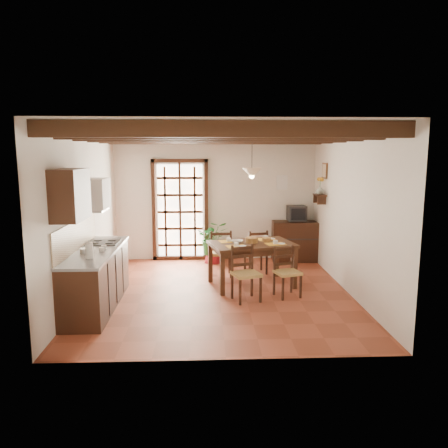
{
  "coord_description": "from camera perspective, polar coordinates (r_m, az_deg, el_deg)",
  "views": [
    {
      "loc": [
        -0.23,
        -7.32,
        2.42
      ],
      "look_at": [
        0.1,
        0.4,
        1.15
      ],
      "focal_mm": 35.0,
      "sensor_mm": 36.0,
      "label": 1
    }
  ],
  "objects": [
    {
      "name": "crt_tv",
      "position": [
        9.84,
        9.47,
        1.41
      ],
      "size": [
        0.4,
        0.37,
        0.34
      ],
      "rotation": [
        0.0,
        0.0,
        0.02
      ],
      "color": "black",
      "rests_on": "sideboard"
    },
    {
      "name": "chair_near_left",
      "position": [
        7.26,
        2.87,
        -7.78
      ],
      "size": [
        0.53,
        0.51,
        0.91
      ],
      "rotation": [
        0.0,
        0.0,
        0.32
      ],
      "color": "#A98A48",
      "rests_on": "ground_plane"
    },
    {
      "name": "chair_near_right",
      "position": [
        7.53,
        8.22,
        -7.39
      ],
      "size": [
        0.49,
        0.47,
        0.85
      ],
      "rotation": [
        0.0,
        0.0,
        0.32
      ],
      "color": "#A98A48",
      "rests_on": "ground_plane"
    },
    {
      "name": "table_setting",
      "position": [
        7.93,
        3.64,
        -1.9
      ],
      "size": [
        1.07,
        0.72,
        0.1
      ],
      "rotation": [
        0.0,
        0.0,
        0.24
      ],
      "color": "gold",
      "rests_on": "dining_table"
    },
    {
      "name": "fuse_box",
      "position": [
        9.98,
        7.58,
        5.4
      ],
      "size": [
        0.25,
        0.03,
        0.32
      ],
      "primitive_type": "cube",
      "color": "white",
      "rests_on": "room_shell"
    },
    {
      "name": "wall_shelf",
      "position": [
        9.28,
        12.39,
        3.49
      ],
      "size": [
        0.2,
        0.42,
        0.2
      ],
      "color": "black",
      "rests_on": "room_shell"
    },
    {
      "name": "room_shell",
      "position": [
        7.35,
        -0.65,
        4.62
      ],
      "size": [
        4.52,
        5.02,
        2.81
      ],
      "color": "silver",
      "rests_on": "ground_plane"
    },
    {
      "name": "plant_pot",
      "position": [
        9.74,
        -1.45,
        -4.4
      ],
      "size": [
        0.38,
        0.38,
        0.23
      ],
      "primitive_type": "cone",
      "color": "maroon",
      "rests_on": "ground_plane"
    },
    {
      "name": "ceiling_beams",
      "position": [
        7.33,
        -0.66,
        11.44
      ],
      "size": [
        4.5,
        4.34,
        0.2
      ],
      "color": "black",
      "rests_on": "room_shell"
    },
    {
      "name": "french_door",
      "position": [
        9.86,
        -5.74,
        2.04
      ],
      "size": [
        1.26,
        0.11,
        2.32
      ],
      "color": "white",
      "rests_on": "ground_plane"
    },
    {
      "name": "kitchen_counter",
      "position": [
        7.21,
        -16.31,
        -6.72
      ],
      "size": [
        0.64,
        2.25,
        1.38
      ],
      "color": "black",
      "rests_on": "ground_plane"
    },
    {
      "name": "upper_cabinet",
      "position": [
        6.32,
        -19.44,
        3.63
      ],
      "size": [
        0.35,
        0.8,
        0.7
      ],
      "primitive_type": "cube",
      "color": "black",
      "rests_on": "room_shell"
    },
    {
      "name": "counter_items",
      "position": [
        7.18,
        -16.32,
        -2.79
      ],
      "size": [
        0.5,
        1.43,
        0.25
      ],
      "color": "black",
      "rests_on": "kitchen_counter"
    },
    {
      "name": "chair_far_right",
      "position": [
        8.87,
        4.18,
        -4.65
      ],
      "size": [
        0.48,
        0.47,
        0.89
      ],
      "rotation": [
        0.0,
        0.0,
        3.34
      ],
      "color": "#A98A48",
      "rests_on": "ground_plane"
    },
    {
      "name": "dining_table",
      "position": [
        7.96,
        3.63,
        -3.18
      ],
      "size": [
        1.66,
        1.27,
        0.8
      ],
      "rotation": [
        0.0,
        0.0,
        0.24
      ],
      "color": "#3D2213",
      "rests_on": "ground_plane"
    },
    {
      "name": "shelf_flowers",
      "position": [
        9.25,
        12.47,
        5.63
      ],
      "size": [
        0.14,
        0.14,
        0.36
      ],
      "color": "gold",
      "rests_on": "shelf_vase"
    },
    {
      "name": "table_bowl",
      "position": [
        7.9,
        1.71,
        -2.3
      ],
      "size": [
        0.25,
        0.25,
        0.05
      ],
      "primitive_type": "imported",
      "rotation": [
        0.0,
        0.0,
        -0.17
      ],
      "color": "white",
      "rests_on": "dining_table"
    },
    {
      "name": "shelf_vase",
      "position": [
        9.26,
        12.42,
        4.34
      ],
      "size": [
        0.15,
        0.15,
        0.15
      ],
      "primitive_type": "imported",
      "color": "#B2BFB2",
      "rests_on": "wall_shelf"
    },
    {
      "name": "sideboard",
      "position": [
        9.96,
        9.36,
        -2.22
      ],
      "size": [
        1.07,
        0.53,
        0.89
      ],
      "primitive_type": "cube",
      "rotation": [
        0.0,
        0.0,
        -0.05
      ],
      "color": "black",
      "rests_on": "ground_plane"
    },
    {
      "name": "ground_plane",
      "position": [
        7.71,
        -0.62,
        -8.95
      ],
      "size": [
        5.0,
        5.0,
        0.0
      ],
      "primitive_type": "plane",
      "color": "brown"
    },
    {
      "name": "chair_far_left",
      "position": [
        8.64,
        -0.43,
        -4.91
      ],
      "size": [
        0.44,
        0.42,
        0.94
      ],
      "rotation": [
        0.0,
        0.0,
        3.17
      ],
      "color": "#A98A48",
      "rests_on": "ground_plane"
    },
    {
      "name": "potted_plant",
      "position": [
        9.64,
        -1.46,
        -1.74
      ],
      "size": [
        1.85,
        1.62,
        1.96
      ],
      "primitive_type": "imported",
      "rotation": [
        0.0,
        0.0,
        0.07
      ],
      "color": "#144C19",
      "rests_on": "ground_plane"
    },
    {
      "name": "range_hood",
      "position": [
        7.53,
        -16.47,
        3.72
      ],
      "size": [
        0.38,
        0.6,
        0.54
      ],
      "color": "white",
      "rests_on": "room_shell"
    },
    {
      "name": "framed_picture",
      "position": [
        9.26,
        13.01,
        6.8
      ],
      "size": [
        0.03,
        0.32,
        0.32
      ],
      "color": "brown",
      "rests_on": "room_shell"
    },
    {
      "name": "pendant_lamp",
      "position": [
        7.88,
        3.65,
        6.83
      ],
      "size": [
        0.36,
        0.36,
        0.84
      ],
      "color": "black",
      "rests_on": "room_shell"
    }
  ]
}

